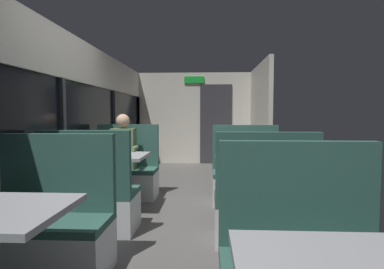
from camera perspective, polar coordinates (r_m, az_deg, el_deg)
ground_plane at (r=3.95m, az=-2.38°, el=-15.01°), size 3.30×9.20×0.02m
carriage_window_panel_left at (r=4.14m, az=-22.88°, el=1.37°), size 0.09×8.48×2.30m
carriage_end_bulkhead at (r=7.92m, az=0.84°, el=2.91°), size 2.90×0.11×2.30m
carriage_aisle_panel_right at (r=6.81m, az=12.26°, el=2.78°), size 0.08×2.40×2.30m
bench_near_window_facing_entry at (r=2.80m, az=-24.67°, el=-16.04°), size 0.95×0.50×1.10m
dining_table_mid_window at (r=4.14m, az=-14.66°, el=-4.98°), size 0.90×0.70×0.74m
bench_mid_window_facing_end at (r=3.56m, az=-18.05°, el=-11.62°), size 0.95×0.50×1.10m
bench_mid_window_facing_entry at (r=4.85m, az=-12.08°, el=-7.38°), size 0.95×0.50×1.10m
dining_table_rear_aisle at (r=3.79m, az=11.24°, el=-5.74°), size 0.90×0.70×0.74m
bench_rear_aisle_facing_end at (r=3.19m, az=13.02°, el=-13.35°), size 0.95×0.50×1.10m
bench_rear_aisle_facing_entry at (r=4.53m, az=9.90°, el=-8.16°), size 0.95×0.50×1.10m
seated_passenger at (r=4.75m, az=-12.34°, el=-5.07°), size 0.47×0.55×1.26m
coffee_cup_secondary at (r=4.10m, az=-13.24°, el=-2.98°), size 0.07×0.07×0.09m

